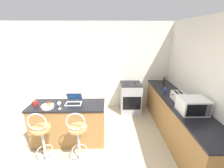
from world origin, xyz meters
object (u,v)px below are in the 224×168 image
(bar_stool_near, at_px, (42,139))
(mug_red, at_px, (35,103))
(bar_stool_far, at_px, (78,138))
(wine_glass_tall, at_px, (59,104))
(toaster, at_px, (178,96))
(stove_range, at_px, (130,97))
(laptop, at_px, (74,100))
(mug_blue, at_px, (165,90))
(fruit_bowl, at_px, (48,106))
(microwave, at_px, (193,105))
(pepper_mill, at_px, (164,80))

(bar_stool_near, xyz_separation_m, mug_red, (-0.31, 0.56, 0.43))
(bar_stool_far, bearing_deg, wine_glass_tall, 135.66)
(toaster, xyz_separation_m, mug_red, (-3.00, -0.21, -0.04))
(bar_stool_far, relative_size, toaster, 3.72)
(toaster, relative_size, stove_range, 0.32)
(bar_stool_far, bearing_deg, stove_range, 57.92)
(wine_glass_tall, bearing_deg, laptop, 50.20)
(wine_glass_tall, xyz_separation_m, mug_blue, (2.36, 0.86, -0.06))
(fruit_bowl, bearing_deg, mug_red, 159.55)
(laptop, distance_m, toaster, 2.24)
(toaster, bearing_deg, wine_glass_tall, -171.45)
(bar_stool_near, distance_m, mug_red, 0.77)
(stove_range, bearing_deg, fruit_bowl, -141.67)
(microwave, relative_size, mug_red, 4.77)
(bar_stool_far, height_order, mug_red, bar_stool_far)
(mug_blue, bearing_deg, fruit_bowl, -162.69)
(bar_stool_near, relative_size, laptop, 3.23)
(microwave, relative_size, toaster, 1.67)
(microwave, xyz_separation_m, toaster, (-0.03, 0.55, -0.05))
(bar_stool_far, height_order, fruit_bowl, bar_stool_far)
(bar_stool_near, bearing_deg, fruit_bowl, 92.24)
(bar_stool_far, xyz_separation_m, pepper_mill, (2.13, 1.85, 0.49))
(bar_stool_near, distance_m, bar_stool_far, 0.63)
(fruit_bowl, bearing_deg, wine_glass_tall, -11.31)
(bar_stool_near, xyz_separation_m, bar_stool_far, (0.63, 0.00, 0.00))
(toaster, bearing_deg, bar_stool_far, -159.50)
(wine_glass_tall, relative_size, pepper_mill, 0.69)
(microwave, bearing_deg, toaster, 92.85)
(bar_stool_far, distance_m, pepper_mill, 2.87)
(microwave, relative_size, stove_range, 0.53)
(fruit_bowl, bearing_deg, microwave, -4.83)
(wine_glass_tall, height_order, pepper_mill, pepper_mill)
(laptop, bearing_deg, microwave, -11.13)
(bar_stool_near, bearing_deg, stove_range, 46.20)
(bar_stool_far, distance_m, microwave, 2.15)
(toaster, height_order, mug_blue, toaster)
(fruit_bowl, bearing_deg, pepper_mill, 26.84)
(toaster, xyz_separation_m, pepper_mill, (0.08, 1.09, 0.01))
(fruit_bowl, xyz_separation_m, mug_red, (-0.30, 0.11, 0.01))
(mug_blue, bearing_deg, wine_glass_tall, -159.98)
(toaster, xyz_separation_m, mug_blue, (-0.10, 0.49, -0.04))
(wine_glass_tall, xyz_separation_m, pepper_mill, (2.54, 1.46, -0.01))
(mug_blue, height_order, fruit_bowl, fruit_bowl)
(bar_stool_far, xyz_separation_m, mug_blue, (1.95, 1.26, 0.43))
(mug_red, bearing_deg, toaster, 4.01)
(laptop, height_order, mug_blue, laptop)
(toaster, bearing_deg, microwave, -87.15)
(bar_stool_far, xyz_separation_m, wine_glass_tall, (-0.41, 0.40, 0.49))
(fruit_bowl, bearing_deg, mug_blue, 17.31)
(microwave, distance_m, toaster, 0.55)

